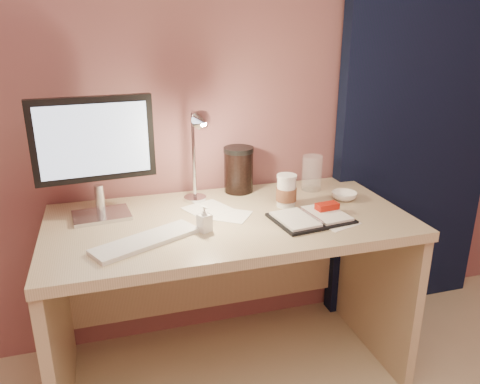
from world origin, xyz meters
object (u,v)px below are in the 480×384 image
object	(u,v)px
keyboard	(146,241)
lotion_bottle	(204,219)
planner	(312,217)
coffee_cup	(286,192)
dark_jar	(239,172)
clear_cup	(312,173)
bowl	(344,196)
desk_lamp	(197,148)
monitor	(94,147)
desk	(225,260)

from	to	relation	value
keyboard	lotion_bottle	size ratio (longest dim) A/B	3.95
planner	coffee_cup	size ratio (longest dim) A/B	2.31
planner	dark_jar	world-z (taller)	dark_jar
planner	clear_cup	size ratio (longest dim) A/B	1.99
bowl	desk_lamp	size ratio (longest dim) A/B	0.26
monitor	dark_jar	world-z (taller)	monitor
clear_cup	desk_lamp	size ratio (longest dim) A/B	0.38
lotion_bottle	desk_lamp	distance (m)	0.31
coffee_cup	lotion_bottle	xyz separation A→B (m)	(-0.38, -0.15, -0.01)
bowl	desk_lamp	xyz separation A→B (m)	(-0.62, 0.07, 0.24)
desk	bowl	world-z (taller)	bowl
planner	desk_lamp	world-z (taller)	desk_lamp
coffee_cup	desk_lamp	world-z (taller)	desk_lamp
keyboard	bowl	distance (m)	0.88
monitor	dark_jar	size ratio (longest dim) A/B	2.57
desk	clear_cup	distance (m)	0.56
desk	lotion_bottle	bearing A→B (deg)	-124.67
lotion_bottle	bowl	bearing A→B (deg)	13.12
coffee_cup	desk_lamp	bearing A→B (deg)	168.68
desk	lotion_bottle	xyz separation A→B (m)	(-0.12, -0.17, 0.27)
clear_cup	dark_jar	xyz separation A→B (m)	(-0.33, 0.07, 0.01)
monitor	desk_lamp	bearing A→B (deg)	-8.86
planner	bowl	bearing A→B (deg)	28.46
coffee_cup	monitor	bearing A→B (deg)	172.98
desk_lamp	coffee_cup	bearing A→B (deg)	-14.39
keyboard	planner	world-z (taller)	planner
desk	dark_jar	size ratio (longest dim) A/B	7.65
desk_lamp	dark_jar	bearing A→B (deg)	33.69
monitor	clear_cup	world-z (taller)	monitor
desk	planner	distance (m)	0.43
planner	bowl	xyz separation A→B (m)	(0.22, 0.16, 0.01)
lotion_bottle	desk_lamp	xyz separation A→B (m)	(0.02, 0.22, 0.21)
dark_jar	planner	bearing A→B (deg)	-65.24
clear_cup	lotion_bottle	world-z (taller)	clear_cup
lotion_bottle	desk_lamp	size ratio (longest dim) A/B	0.24
monitor	bowl	size ratio (longest dim) A/B	4.34
keyboard	desk_lamp	xyz separation A→B (m)	(0.24, 0.26, 0.25)
coffee_cup	keyboard	bearing A→B (deg)	-162.42
clear_cup	monitor	bearing A→B (deg)	-175.48
desk_lamp	keyboard	bearing A→B (deg)	-135.76
bowl	dark_jar	distance (m)	0.47
lotion_bottle	desk	bearing A→B (deg)	55.33
desk	planner	bearing A→B (deg)	-31.10
bowl	lotion_bottle	distance (m)	0.67
dark_jar	monitor	bearing A→B (deg)	-166.65
coffee_cup	clear_cup	distance (m)	0.25
keyboard	planner	distance (m)	0.64
coffee_cup	bowl	xyz separation A→B (m)	(0.27, -0.00, -0.05)
keyboard	desk	bearing A→B (deg)	6.01
keyboard	desk_lamp	world-z (taller)	desk_lamp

